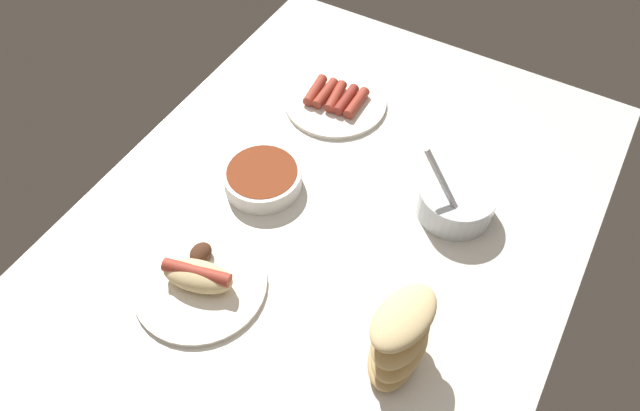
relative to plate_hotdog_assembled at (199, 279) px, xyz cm
name	(u,v)px	position (x,y,z in cm)	size (l,w,h in cm)	color
ground_plane	(333,221)	(-24.57, 13.04, -3.26)	(120.00, 90.00, 3.00)	silver
plate_hotdog_assembled	(199,279)	(0.00, 0.00, 0.00)	(23.53, 23.53, 5.61)	white
plate_sausages	(336,100)	(-52.39, -1.86, -0.76)	(22.74, 22.74, 3.26)	white
bowl_chili	(264,176)	(-24.90, -2.89, 0.55)	(15.44, 15.44, 4.17)	white
bowl_coleslaw	(456,199)	(-37.37, 32.41, 1.78)	(14.67, 14.73, 15.46)	silver
bread_stack	(400,338)	(-4.78, 35.55, 5.44)	(15.20, 10.00, 14.40)	tan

